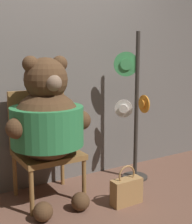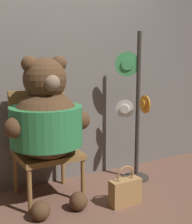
{
  "view_description": "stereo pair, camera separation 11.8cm",
  "coord_description": "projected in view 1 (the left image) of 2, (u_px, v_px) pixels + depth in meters",
  "views": [
    {
      "loc": [
        -1.23,
        -2.22,
        1.35
      ],
      "look_at": [
        0.33,
        0.34,
        0.8
      ],
      "focal_mm": 50.0,
      "sensor_mm": 36.0,
      "label": 1
    },
    {
      "loc": [
        -1.13,
        -2.28,
        1.35
      ],
      "look_at": [
        0.33,
        0.34,
        0.8
      ],
      "focal_mm": 50.0,
      "sensor_mm": 36.0,
      "label": 2
    }
  ],
  "objects": [
    {
      "name": "ground_plane",
      "position": [
        84.0,
        211.0,
        2.74
      ],
      "size": [
        14.0,
        14.0,
        0.0
      ],
      "primitive_type": "plane",
      "color": "brown"
    },
    {
      "name": "wall_back",
      "position": [
        45.0,
        50.0,
        3.14
      ],
      "size": [
        8.0,
        0.1,
        2.8
      ],
      "color": "#66605B",
      "rests_on": "ground_plane"
    },
    {
      "name": "chair",
      "position": [
        44.0,
        142.0,
        2.97
      ],
      "size": [
        0.56,
        0.53,
        1.02
      ],
      "color": "olive",
      "rests_on": "ground_plane"
    },
    {
      "name": "teddy_bear",
      "position": [
        47.0,
        121.0,
        2.75
      ],
      "size": [
        0.78,
        0.69,
        1.34
      ],
      "color": "#4C331E",
      "rests_on": "ground_plane"
    },
    {
      "name": "hat_display_rack",
      "position": [
        134.0,
        114.0,
        3.34
      ],
      "size": [
        0.36,
        0.38,
        1.59
      ],
      "color": "#332D28",
      "rests_on": "ground_plane"
    },
    {
      "name": "handbag_on_ground",
      "position": [
        127.0,
        191.0,
        2.84
      ],
      "size": [
        0.3,
        0.12,
        0.37
      ],
      "color": "#A87A47",
      "rests_on": "ground_plane"
    }
  ]
}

